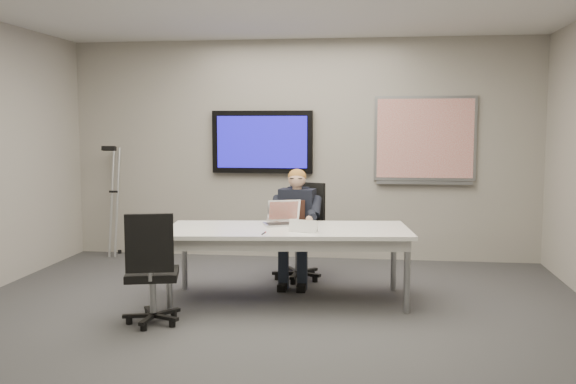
# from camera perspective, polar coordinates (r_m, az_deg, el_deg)

# --- Properties ---
(floor) EXTENTS (6.00, 6.00, 0.02)m
(floor) POSITION_cam_1_polar(r_m,az_deg,el_deg) (5.53, -2.32, -12.08)
(floor) COLOR #333335
(floor) RESTS_ON ground
(wall_back) EXTENTS (6.00, 0.02, 2.80)m
(wall_back) POSITION_cam_1_polar(r_m,az_deg,el_deg) (8.24, 1.21, 3.77)
(wall_back) COLOR #A09C90
(wall_back) RESTS_ON ground
(wall_front) EXTENTS (6.00, 0.02, 2.80)m
(wall_front) POSITION_cam_1_polar(r_m,az_deg,el_deg) (2.38, -14.85, -1.77)
(wall_front) COLOR #A09C90
(wall_front) RESTS_ON ground
(conference_table) EXTENTS (2.43, 1.24, 0.72)m
(conference_table) POSITION_cam_1_polar(r_m,az_deg,el_deg) (6.25, 0.03, -3.97)
(conference_table) COLOR white
(conference_table) RESTS_ON ground
(tv_display) EXTENTS (1.30, 0.09, 0.80)m
(tv_display) POSITION_cam_1_polar(r_m,az_deg,el_deg) (8.25, -2.30, 4.47)
(tv_display) COLOR black
(tv_display) RESTS_ON wall_back
(whiteboard) EXTENTS (1.25, 0.08, 1.10)m
(whiteboard) POSITION_cam_1_polar(r_m,az_deg,el_deg) (8.18, 12.07, 4.54)
(whiteboard) COLOR gray
(whiteboard) RESTS_ON wall_back
(office_chair_far) EXTENTS (0.67, 0.67, 1.07)m
(office_chair_far) POSITION_cam_1_polar(r_m,az_deg,el_deg) (7.19, 1.04, -5.11)
(office_chair_far) COLOR black
(office_chair_far) RESTS_ON ground
(office_chair_near) EXTENTS (0.57, 0.57, 0.99)m
(office_chair_near) POSITION_cam_1_polar(r_m,az_deg,el_deg) (5.68, -11.97, -8.49)
(office_chair_near) COLOR black
(office_chair_near) RESTS_ON ground
(seated_person) EXTENTS (0.41, 0.70, 1.24)m
(seated_person) POSITION_cam_1_polar(r_m,az_deg,el_deg) (6.93, 0.66, -4.13)
(seated_person) COLOR #1E2432
(seated_person) RESTS_ON office_chair_far
(crutch) EXTENTS (0.21, 0.60, 1.52)m
(crutch) POSITION_cam_1_polar(r_m,az_deg,el_deg) (8.71, -15.17, -0.66)
(crutch) COLOR #AFB3B7
(crutch) RESTS_ON ground
(laptop) EXTENTS (0.40, 0.43, 0.24)m
(laptop) POSITION_cam_1_polar(r_m,az_deg,el_deg) (6.45, -0.50, -2.37)
(laptop) COLOR silver
(laptop) RESTS_ON conference_table
(name_tent) EXTENTS (0.29, 0.15, 0.11)m
(name_tent) POSITION_cam_1_polar(r_m,az_deg,el_deg) (6.02, 1.36, -3.02)
(name_tent) COLOR white
(name_tent) RESTS_ON conference_table
(pen) EXTENTS (0.02, 0.14, 0.01)m
(pen) POSITION_cam_1_polar(r_m,az_deg,el_deg) (5.91, -2.16, -3.67)
(pen) COLOR black
(pen) RESTS_ON conference_table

